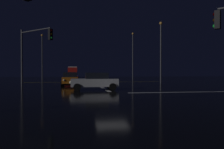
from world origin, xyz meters
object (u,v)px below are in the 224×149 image
object	(u,v)px
sedan_silver_crossing	(95,81)
streetlamp_right_far	(133,53)
sedan_blue	(73,76)
box_truck	(73,72)
traffic_signal_nw	(33,46)
streetlamp_right_near	(161,48)
streetlamp_left_far	(42,54)
sedan_red	(71,77)
sedan_white	(72,75)
sedan_orange	(70,79)
sedan_green	(71,76)
sedan_black	(70,77)

from	to	relation	value
sedan_silver_crossing	streetlamp_right_far	distance (m)	28.49
sedan_blue	box_truck	world-z (taller)	box_truck
sedan_blue	traffic_signal_nw	size ratio (longest dim) A/B	0.71
streetlamp_right_far	streetlamp_right_near	distance (m)	16.01
streetlamp_left_far	streetlamp_right_far	bearing A→B (deg)	-0.00
traffic_signal_nw	sedan_red	bearing A→B (deg)	70.44
sedan_silver_crossing	sedan_white	bearing A→B (deg)	93.75
sedan_orange	sedan_green	distance (m)	24.00
sedan_silver_crossing	traffic_signal_nw	bearing A→B (deg)	149.05
sedan_silver_crossing	streetlamp_right_near	world-z (taller)	streetlamp_right_near
sedan_blue	streetlamp_right_near	size ratio (longest dim) A/B	0.50
sedan_red	box_truck	bearing A→B (deg)	90.16
sedan_red	traffic_signal_nw	bearing A→B (deg)	-109.56
sedan_orange	sedan_silver_crossing	xyz separation A→B (m)	(2.32, -7.33, 0.00)
streetlamp_left_far	sedan_red	bearing A→B (deg)	-64.81
sedan_black	streetlamp_right_near	world-z (taller)	streetlamp_right_near
sedan_red	streetlamp_right_far	bearing A→B (deg)	44.76
sedan_green	sedan_silver_crossing	size ratio (longest dim) A/B	1.00
streetlamp_left_far	streetlamp_right_near	xyz separation A→B (m)	(18.21, -16.00, -0.17)
sedan_green	sedan_silver_crossing	xyz separation A→B (m)	(2.55, -31.33, 0.00)
streetlamp_left_far	sedan_black	bearing A→B (deg)	-48.96
sedan_white	streetlamp_left_far	size ratio (longest dim) A/B	0.48
sedan_green	streetlamp_right_near	distance (m)	25.03
streetlamp_right_near	sedan_green	bearing A→B (deg)	121.00
box_truck	streetlamp_left_far	world-z (taller)	streetlamp_left_far
box_truck	sedan_silver_crossing	size ratio (longest dim) A/B	1.91
traffic_signal_nw	sedan_white	bearing A→B (deg)	84.15
sedan_white	streetlamp_right_near	distance (m)	30.33
streetlamp_right_far	streetlamp_right_near	size ratio (longest dim) A/B	1.13
sedan_green	sedan_white	xyz separation A→B (m)	(0.09, 6.12, 0.00)
sedan_black	sedan_silver_crossing	distance (m)	20.16
sedan_black	sedan_silver_crossing	world-z (taller)	same
sedan_white	streetlamp_left_far	distance (m)	13.32
traffic_signal_nw	streetlamp_left_far	world-z (taller)	streetlamp_left_far
sedan_orange	sedan_red	bearing A→B (deg)	89.50
sedan_white	streetlamp_right_far	distance (m)	17.58
sedan_red	sedan_silver_crossing	bearing A→B (deg)	-80.73
sedan_blue	streetlamp_right_near	xyz separation A→B (m)	(12.22, -15.11, 4.21)
sedan_red	streetlamp_right_far	distance (m)	18.14
streetlamp_right_near	traffic_signal_nw	bearing A→B (deg)	-157.60
sedan_orange	streetlamp_right_far	world-z (taller)	streetlamp_right_far
sedan_green	streetlamp_right_near	bearing A→B (deg)	-59.00
sedan_green	sedan_silver_crossing	bearing A→B (deg)	-85.35
sedan_red	streetlamp_left_far	size ratio (longest dim) A/B	0.48
sedan_orange	sedan_red	distance (m)	6.53
box_truck	sedan_red	bearing A→B (deg)	-89.84
sedan_blue	sedan_orange	bearing A→B (deg)	-90.84
box_truck	traffic_signal_nw	bearing A→B (deg)	-94.92
streetlamp_right_far	box_truck	bearing A→B (deg)	123.45
sedan_white	box_truck	world-z (taller)	box_truck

